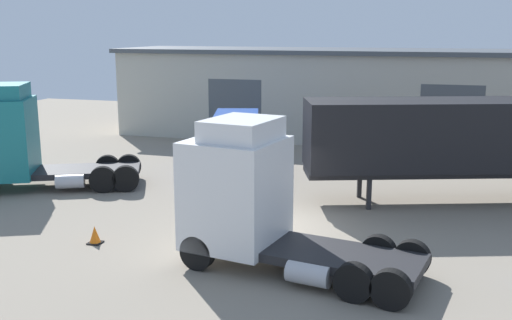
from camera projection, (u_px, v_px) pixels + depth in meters
name	position (u px, v px, depth m)	size (l,w,h in m)	color
ground_plane	(269.00, 223.00, 20.15)	(60.00, 60.00, 0.00)	gray
warehouse_building	(346.00, 94.00, 35.62)	(27.55, 6.77, 5.26)	#B7B2A3
tractor_unit_white	(251.00, 197.00, 16.37)	(6.71, 3.57, 4.05)	silver
container_trailer_white	(469.00, 137.00, 22.17)	(12.13, 6.30, 3.87)	black
tractor_unit_teal	(16.00, 140.00, 24.09)	(7.02, 5.08, 4.29)	#197075
delivery_van_blue	(236.00, 142.00, 27.08)	(3.39, 5.64, 2.59)	#2347A3
traffic_cone	(95.00, 235.00, 18.22)	(0.40, 0.40, 0.55)	black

